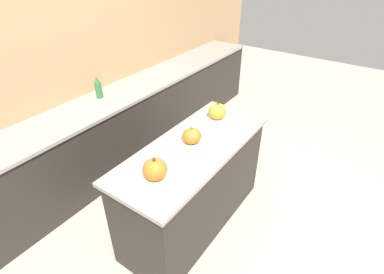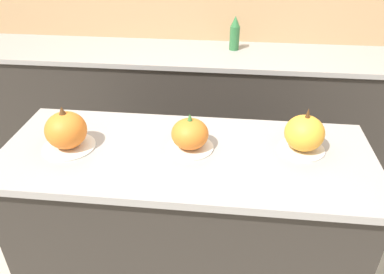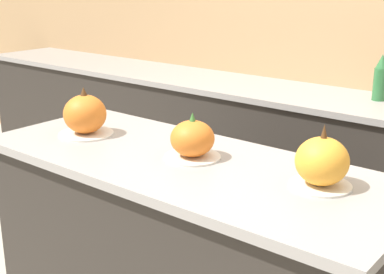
{
  "view_description": "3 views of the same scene",
  "coord_description": "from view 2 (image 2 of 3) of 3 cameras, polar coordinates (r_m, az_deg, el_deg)",
  "views": [
    {
      "loc": [
        -1.75,
        -1.21,
        2.38
      ],
      "look_at": [
        0.03,
        0.04,
        0.98
      ],
      "focal_mm": 28.0,
      "sensor_mm": 36.0,
      "label": 1
    },
    {
      "loc": [
        0.18,
        -1.35,
        1.85
      ],
      "look_at": [
        0.02,
        0.04,
        0.98
      ],
      "focal_mm": 35.0,
      "sensor_mm": 36.0,
      "label": 2
    },
    {
      "loc": [
        1.19,
        -1.42,
        1.58
      ],
      "look_at": [
        0.02,
        0.03,
        1.01
      ],
      "focal_mm": 50.0,
      "sensor_mm": 36.0,
      "label": 3
    }
  ],
  "objects": [
    {
      "name": "pumpkin_cake_center",
      "position": [
        1.63,
        -0.32,
        0.32
      ],
      "size": [
        0.21,
        0.21,
        0.17
      ],
      "color": "silver",
      "rests_on": "kitchen_island"
    },
    {
      "name": "kitchen_island",
      "position": [
        1.94,
        -0.85,
        -13.66
      ],
      "size": [
        1.65,
        0.66,
        0.93
      ],
      "color": "#2D2823",
      "rests_on": "ground_plane"
    },
    {
      "name": "pumpkin_cake_left",
      "position": [
        1.72,
        -18.62,
        0.84
      ],
      "size": [
        0.23,
        0.23,
        0.2
      ],
      "color": "silver",
      "rests_on": "kitchen_island"
    },
    {
      "name": "back_counter",
      "position": [
        3.03,
        2.24,
        4.5
      ],
      "size": [
        6.0,
        0.6,
        0.92
      ],
      "color": "#2D2823",
      "rests_on": "ground_plane"
    },
    {
      "name": "bottle_tall",
      "position": [
        2.9,
        6.53,
        15.37
      ],
      "size": [
        0.07,
        0.07,
        0.25
      ],
      "color": "#2D6B38",
      "rests_on": "back_counter"
    },
    {
      "name": "pumpkin_cake_right",
      "position": [
        1.69,
        16.73,
        0.43
      ],
      "size": [
        0.2,
        0.2,
        0.21
      ],
      "color": "silver",
      "rests_on": "kitchen_island"
    }
  ]
}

